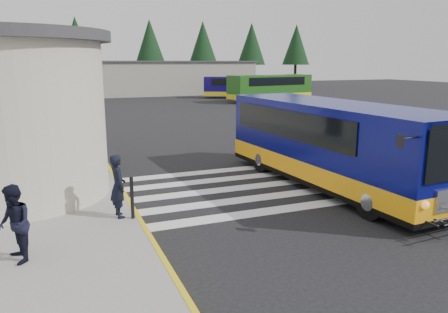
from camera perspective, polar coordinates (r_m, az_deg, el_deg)
name	(u,v)px	position (r m, az deg, el deg)	size (l,w,h in m)	color
ground	(239,181)	(15.30, 2.01, -3.22)	(140.00, 140.00, 0.00)	black
curb_strip	(106,164)	(18.04, -15.13, -0.99)	(0.12, 34.00, 0.16)	yellow
crosswalk	(235,188)	(14.41, 1.47, -4.18)	(8.00, 5.35, 0.01)	silver
depot_building	(149,78)	(56.80, -9.74, 10.11)	(26.40, 8.40, 4.20)	gray
tree_line	(138,42)	(64.72, -11.19, 14.44)	(58.40, 4.40, 10.00)	black
transit_bus	(333,147)	(14.84, 14.05, 1.21)	(3.65, 10.01, 2.78)	#070A5C
pedestrian_a	(118,186)	(11.52, -13.68, -3.77)	(0.60, 0.39, 1.64)	black
pedestrian_b	(14,224)	(9.65, -25.74, -7.99)	(0.77, 0.60, 1.59)	black
bollard	(132,198)	(11.39, -11.92, -5.26)	(0.09, 0.09, 1.11)	black
far_bus_a	(240,86)	(50.44, 2.09, 9.17)	(8.26, 5.55, 2.09)	#0F0758
far_bus_b	(270,87)	(46.31, 6.04, 9.06)	(9.49, 4.07, 2.37)	#1C5216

